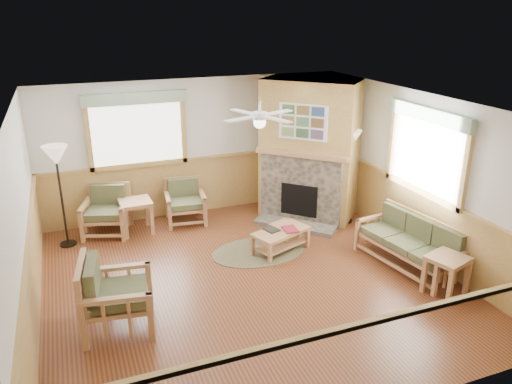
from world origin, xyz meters
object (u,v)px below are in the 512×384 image
object	(u,v)px
floor_lamp_right	(348,177)
armchair_back_left	(106,211)
armchair_back_right	(185,202)
armchair_left	(117,294)
sofa	(409,243)
end_table_sofa	(446,275)
footstool	(285,234)
floor_lamp_left	(61,197)
end_table_chairs	(137,216)
coffee_table	(281,241)

from	to	relation	value
floor_lamp_right	armchair_back_left	bearing A→B (deg)	165.74
armchair_back_left	armchair_back_right	size ratio (longest dim) A/B	1.08
armchair_back_left	armchair_left	distance (m)	3.04
sofa	end_table_sofa	xyz separation A→B (m)	(0.00, -0.87, -0.11)
armchair_back_left	footstool	xyz separation A→B (m)	(2.89, -1.57, -0.26)
sofa	floor_lamp_left	world-z (taller)	floor_lamp_left
end_table_sofa	floor_lamp_right	xyz separation A→B (m)	(0.00, 2.80, 0.62)
footstool	floor_lamp_right	world-z (taller)	floor_lamp_right
sofa	armchair_back_left	xyz separation A→B (m)	(-4.39, 3.04, 0.04)
armchair_back_left	armchair_back_right	xyz separation A→B (m)	(1.48, -0.00, -0.03)
armchair_back_left	armchair_left	bearing A→B (deg)	-74.21
armchair_left	end_table_sofa	bearing A→B (deg)	-92.32
armchair_left	end_table_chairs	distance (m)	2.98
sofa	armchair_left	xyz separation A→B (m)	(-4.54, 0.01, 0.09)
armchair_back_left	floor_lamp_right	size ratio (longest dim) A/B	0.48
armchair_back_left	footstool	distance (m)	3.30
armchair_left	end_table_sofa	xyz separation A→B (m)	(4.54, -0.88, -0.20)
end_table_chairs	end_table_sofa	bearing A→B (deg)	-44.33
end_table_sofa	sofa	bearing A→B (deg)	90.00
coffee_table	end_table_chairs	xyz separation A→B (m)	(-2.17, 1.69, 0.12)
footstool	floor_lamp_right	bearing A→B (deg)	17.04
armchair_left	floor_lamp_right	bearing A→B (deg)	-58.38
coffee_table	end_table_chairs	bearing A→B (deg)	121.02
coffee_table	end_table_sofa	bearing A→B (deg)	-72.15
armchair_back_right	footstool	world-z (taller)	armchair_back_right
floor_lamp_left	sofa	bearing A→B (deg)	-28.89
armchair_left	floor_lamp_left	distance (m)	2.89
armchair_back_right	end_table_sofa	size ratio (longest dim) A/B	1.39
end_table_chairs	footstool	xyz separation A→B (m)	(2.37, -1.44, -0.13)
coffee_table	end_table_sofa	distance (m)	2.69
armchair_back_right	sofa	bearing A→B (deg)	-39.62
armchair_left	end_table_sofa	distance (m)	4.63
armchair_back_right	footstool	size ratio (longest dim) A/B	1.96
coffee_table	floor_lamp_right	distance (m)	1.97
armchair_left	armchair_back_right	bearing A→B (deg)	-19.57
floor_lamp_left	floor_lamp_right	size ratio (longest dim) A/B	0.99
armchair_back_right	end_table_chairs	bearing A→B (deg)	-165.30
armchair_back_right	footstool	distance (m)	2.12
armchair_back_right	floor_lamp_left	distance (m)	2.26
sofa	floor_lamp_right	world-z (taller)	floor_lamp_right
coffee_table	armchair_back_left	bearing A→B (deg)	124.71
armchair_left	floor_lamp_right	distance (m)	4.94
sofa	armchair_back_right	size ratio (longest dim) A/B	2.14
end_table_chairs	armchair_left	bearing A→B (deg)	-103.01
armchair_back_left	floor_lamp_left	world-z (taller)	floor_lamp_left
footstool	end_table_chairs	bearing A→B (deg)	148.82
sofa	end_table_chairs	bearing A→B (deg)	-135.75
floor_lamp_left	floor_lamp_right	bearing A→B (deg)	-9.83
footstool	floor_lamp_left	size ratio (longest dim) A/B	0.23
armchair_left	floor_lamp_left	bearing A→B (deg)	20.07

